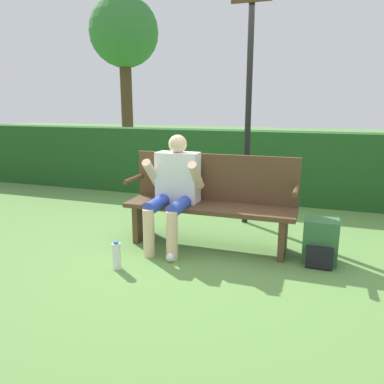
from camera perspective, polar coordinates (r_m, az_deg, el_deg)
name	(u,v)px	position (r m, az deg, el deg)	size (l,w,h in m)	color
ground_plane	(209,246)	(3.96, 2.55, -8.17)	(40.00, 40.00, 0.00)	#5B8942
hedge_back	(247,165)	(5.78, 8.37, 4.02)	(12.00, 0.41, 1.05)	#1E4C1E
park_bench	(211,201)	(3.88, 2.91, -1.30)	(1.74, 0.44, 0.94)	#513823
person_seated	(174,186)	(3.82, -2.75, 0.92)	(0.57, 0.65, 1.14)	silver
backpack	(320,242)	(3.70, 18.94, -7.28)	(0.31, 0.32, 0.41)	#336638
water_bottle	(116,256)	(3.46, -11.43, -9.51)	(0.08, 0.08, 0.26)	white
signpost	(249,89)	(4.52, 8.67, 15.22)	(0.45, 0.09, 2.82)	black
tree	(124,35)	(10.94, -10.31, 22.46)	(1.84, 1.84, 4.22)	#4C3823
litter_crumple	(170,257)	(3.57, -3.33, -9.93)	(0.08, 0.08, 0.08)	silver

